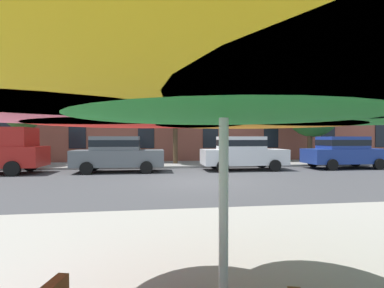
{
  "coord_description": "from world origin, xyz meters",
  "views": [
    {
      "loc": [
        -1.82,
        -10.69,
        1.69
      ],
      "look_at": [
        0.12,
        3.2,
        1.4
      ],
      "focal_mm": 26.37,
      "sensor_mm": 36.0,
      "label": 1
    }
  ],
  "objects_px": {
    "sedan_gray": "(118,153)",
    "street_tree_middle": "(177,109)",
    "street_tree_left": "(20,109)",
    "sedan_blue": "(344,151)",
    "patio_umbrella": "(224,73)",
    "sedan_white": "(242,152)",
    "street_tree_right": "(309,110)"
  },
  "relations": [
    {
      "from": "sedan_gray",
      "to": "street_tree_left",
      "type": "relative_size",
      "value": 1.01
    },
    {
      "from": "street_tree_right",
      "to": "street_tree_middle",
      "type": "bearing_deg",
      "value": -179.9
    },
    {
      "from": "sedan_white",
      "to": "sedan_blue",
      "type": "height_order",
      "value": "same"
    },
    {
      "from": "sedan_gray",
      "to": "sedan_blue",
      "type": "height_order",
      "value": "same"
    },
    {
      "from": "street_tree_left",
      "to": "street_tree_right",
      "type": "relative_size",
      "value": 0.83
    },
    {
      "from": "sedan_blue",
      "to": "patio_umbrella",
      "type": "xyz_separation_m",
      "value": [
        -10.15,
        -12.7,
        1.13
      ]
    },
    {
      "from": "sedan_white",
      "to": "street_tree_left",
      "type": "xyz_separation_m",
      "value": [
        -12.19,
        2.82,
        2.4
      ]
    },
    {
      "from": "sedan_white",
      "to": "street_tree_middle",
      "type": "xyz_separation_m",
      "value": [
        -3.23,
        2.91,
        2.54
      ]
    },
    {
      "from": "sedan_white",
      "to": "street_tree_left",
      "type": "bearing_deg",
      "value": 166.96
    },
    {
      "from": "sedan_gray",
      "to": "street_tree_middle",
      "type": "bearing_deg",
      "value": 42.27
    },
    {
      "from": "sedan_white",
      "to": "sedan_blue",
      "type": "xyz_separation_m",
      "value": [
        5.87,
        0.0,
        0.0
      ]
    },
    {
      "from": "sedan_gray",
      "to": "street_tree_left",
      "type": "xyz_separation_m",
      "value": [
        -5.75,
        2.82,
        2.4
      ]
    },
    {
      "from": "sedan_gray",
      "to": "patio_umbrella",
      "type": "height_order",
      "value": "patio_umbrella"
    },
    {
      "from": "sedan_gray",
      "to": "sedan_white",
      "type": "height_order",
      "value": "same"
    },
    {
      "from": "street_tree_left",
      "to": "street_tree_middle",
      "type": "xyz_separation_m",
      "value": [
        8.96,
        0.09,
        0.14
      ]
    },
    {
      "from": "street_tree_middle",
      "to": "patio_umbrella",
      "type": "distance_m",
      "value": 15.71
    },
    {
      "from": "street_tree_right",
      "to": "patio_umbrella",
      "type": "relative_size",
      "value": 1.28
    },
    {
      "from": "sedan_gray",
      "to": "street_tree_middle",
      "type": "relative_size",
      "value": 0.93
    },
    {
      "from": "sedan_white",
      "to": "patio_umbrella",
      "type": "height_order",
      "value": "patio_umbrella"
    },
    {
      "from": "sedan_gray",
      "to": "sedan_blue",
      "type": "relative_size",
      "value": 1.0
    },
    {
      "from": "sedan_gray",
      "to": "patio_umbrella",
      "type": "xyz_separation_m",
      "value": [
        2.15,
        -12.7,
        1.13
      ]
    },
    {
      "from": "sedan_blue",
      "to": "sedan_gray",
      "type": "bearing_deg",
      "value": 180.0
    },
    {
      "from": "sedan_white",
      "to": "street_tree_middle",
      "type": "bearing_deg",
      "value": 137.95
    },
    {
      "from": "sedan_gray",
      "to": "sedan_blue",
      "type": "distance_m",
      "value": 12.3
    },
    {
      "from": "street_tree_middle",
      "to": "sedan_gray",
      "type": "bearing_deg",
      "value": -137.73
    },
    {
      "from": "sedan_gray",
      "to": "street_tree_middle",
      "type": "height_order",
      "value": "street_tree_middle"
    },
    {
      "from": "sedan_blue",
      "to": "street_tree_left",
      "type": "distance_m",
      "value": 18.43
    },
    {
      "from": "sedan_gray",
      "to": "sedan_blue",
      "type": "bearing_deg",
      "value": 0.0
    },
    {
      "from": "street_tree_middle",
      "to": "patio_umbrella",
      "type": "bearing_deg",
      "value": -93.86
    },
    {
      "from": "street_tree_right",
      "to": "sedan_gray",
      "type": "bearing_deg",
      "value": -166.19
    },
    {
      "from": "sedan_blue",
      "to": "street_tree_left",
      "type": "relative_size",
      "value": 1.01
    },
    {
      "from": "sedan_blue",
      "to": "patio_umbrella",
      "type": "distance_m",
      "value": 16.3
    }
  ]
}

